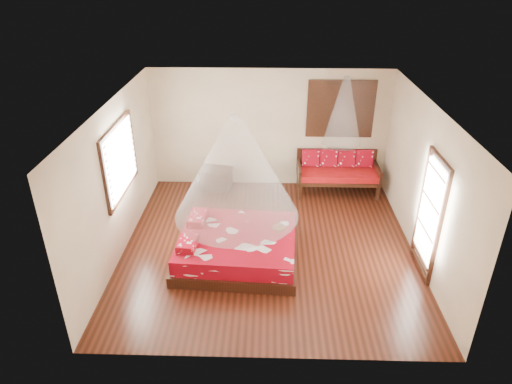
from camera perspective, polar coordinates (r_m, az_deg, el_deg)
room at (r=8.17m, az=1.66°, el=1.35°), size 5.54×5.54×2.84m
bed at (r=8.43m, az=-2.43°, el=-6.83°), size 2.28×2.09×0.64m
daybed at (r=10.82m, az=10.15°, el=2.65°), size 1.88×0.84×0.97m
storage_chest at (r=10.95m, az=-4.98°, el=1.72°), size 0.81×0.66×0.49m
shutter_panel at (r=10.64m, az=10.53°, el=10.15°), size 1.52×0.06×1.32m
window_left at (r=8.65m, az=-16.60°, el=3.89°), size 0.10×1.74×1.34m
glazed_door at (r=8.27m, az=20.82°, el=-2.88°), size 0.08×1.02×2.16m
wine_tray at (r=8.46m, az=2.90°, el=-4.23°), size 0.25×0.25×0.20m
mosquito_net_main at (r=7.63m, az=-2.52°, el=3.10°), size 2.16×2.16×1.80m
mosquito_net_daybed at (r=10.17m, az=10.94°, el=9.89°), size 0.85×0.85×1.50m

